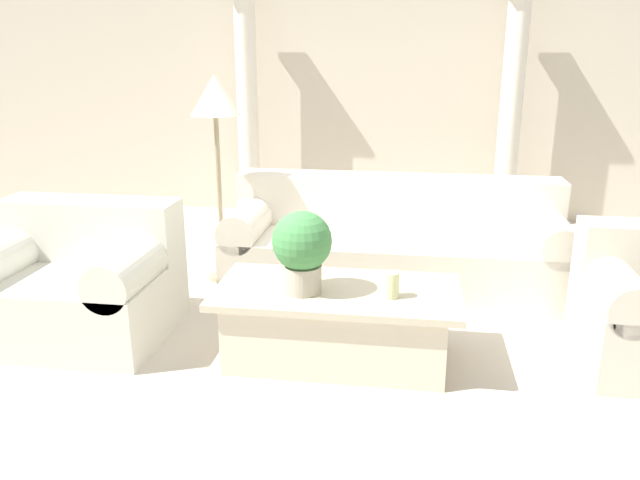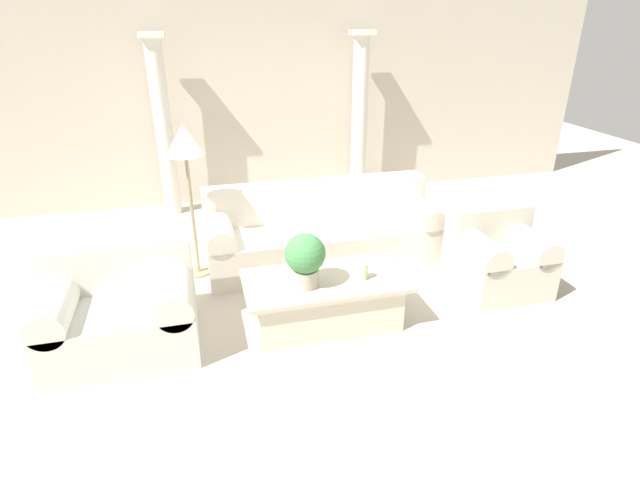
{
  "view_description": "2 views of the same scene",
  "coord_description": "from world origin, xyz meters",
  "px_view_note": "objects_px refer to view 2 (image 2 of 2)",
  "views": [
    {
      "loc": [
        0.47,
        -3.74,
        1.73
      ],
      "look_at": [
        -0.05,
        -0.32,
        0.67
      ],
      "focal_mm": 35.0,
      "sensor_mm": 36.0,
      "label": 1
    },
    {
      "loc": [
        -0.89,
        -4.04,
        2.5
      ],
      "look_at": [
        0.14,
        -0.04,
        0.59
      ],
      "focal_mm": 28.0,
      "sensor_mm": 36.0,
      "label": 2
    }
  ],
  "objects_px": {
    "floor_lamp": "(185,148)",
    "loveseat": "(122,306)",
    "potted_plant": "(305,257)",
    "coffee_table": "(325,300)",
    "sofa_long": "(321,231)",
    "armchair": "(497,254)"
  },
  "relations": [
    {
      "from": "floor_lamp",
      "to": "loveseat",
      "type": "bearing_deg",
      "value": -120.29
    },
    {
      "from": "loveseat",
      "to": "potted_plant",
      "type": "xyz_separation_m",
      "value": [
        1.47,
        -0.2,
        0.35
      ]
    },
    {
      "from": "loveseat",
      "to": "potted_plant",
      "type": "bearing_deg",
      "value": -7.81
    },
    {
      "from": "floor_lamp",
      "to": "coffee_table",
      "type": "bearing_deg",
      "value": -48.42
    },
    {
      "from": "loveseat",
      "to": "coffee_table",
      "type": "bearing_deg",
      "value": -4.45
    },
    {
      "from": "coffee_table",
      "to": "floor_lamp",
      "type": "xyz_separation_m",
      "value": [
        -1.04,
        1.18,
        1.11
      ]
    },
    {
      "from": "floor_lamp",
      "to": "sofa_long",
      "type": "bearing_deg",
      "value": 1.76
    },
    {
      "from": "coffee_table",
      "to": "armchair",
      "type": "xyz_separation_m",
      "value": [
        1.79,
        0.21,
        0.12
      ]
    },
    {
      "from": "sofa_long",
      "to": "loveseat",
      "type": "distance_m",
      "value": 2.23
    },
    {
      "from": "sofa_long",
      "to": "potted_plant",
      "type": "bearing_deg",
      "value": -110.09
    },
    {
      "from": "sofa_long",
      "to": "floor_lamp",
      "type": "bearing_deg",
      "value": -178.24
    },
    {
      "from": "coffee_table",
      "to": "armchair",
      "type": "distance_m",
      "value": 1.8
    },
    {
      "from": "coffee_table",
      "to": "potted_plant",
      "type": "height_order",
      "value": "potted_plant"
    },
    {
      "from": "coffee_table",
      "to": "potted_plant",
      "type": "distance_m",
      "value": 0.51
    },
    {
      "from": "loveseat",
      "to": "coffee_table",
      "type": "relative_size",
      "value": 0.83
    },
    {
      "from": "sofa_long",
      "to": "armchair",
      "type": "xyz_separation_m",
      "value": [
        1.5,
        -1.01,
        0.01
      ]
    },
    {
      "from": "sofa_long",
      "to": "loveseat",
      "type": "xyz_separation_m",
      "value": [
        -1.94,
        -1.09,
        0.02
      ]
    },
    {
      "from": "potted_plant",
      "to": "floor_lamp",
      "type": "xyz_separation_m",
      "value": [
        -0.86,
        1.25,
        0.64
      ]
    },
    {
      "from": "sofa_long",
      "to": "loveseat",
      "type": "bearing_deg",
      "value": -150.71
    },
    {
      "from": "loveseat",
      "to": "armchair",
      "type": "relative_size",
      "value": 1.42
    },
    {
      "from": "potted_plant",
      "to": "sofa_long",
      "type": "bearing_deg",
      "value": 69.91
    },
    {
      "from": "sofa_long",
      "to": "coffee_table",
      "type": "relative_size",
      "value": 1.78
    }
  ]
}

